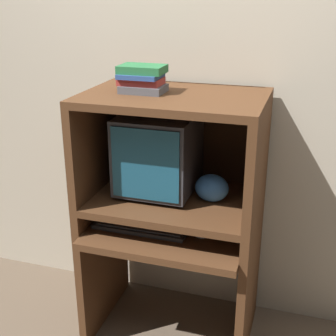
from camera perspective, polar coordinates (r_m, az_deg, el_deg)
wall_back at (r=2.51m, az=3.07°, el=10.17°), size 6.00×0.06×2.60m
desk_base at (r=2.49m, az=0.35°, el=-11.91°), size 0.85×0.65×0.66m
desk_monitor_shelf at (r=2.35m, az=0.65°, el=-4.23°), size 0.85×0.58×0.14m
hutch_upper at (r=2.24m, az=0.91°, el=4.84°), size 0.85×0.58×0.52m
crt_monitor at (r=2.33m, az=-1.17°, el=1.92°), size 0.36×0.40×0.40m
keyboard at (r=2.32m, az=-3.34°, el=-7.18°), size 0.47×0.14×0.03m
mouse at (r=2.25m, az=4.07°, el=-8.11°), size 0.07×0.05×0.03m
snack_bag at (r=2.28m, az=5.36°, el=-2.43°), size 0.16×0.12×0.14m
book_stack at (r=2.21m, az=-3.18°, el=10.82°), size 0.21×0.16×0.12m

